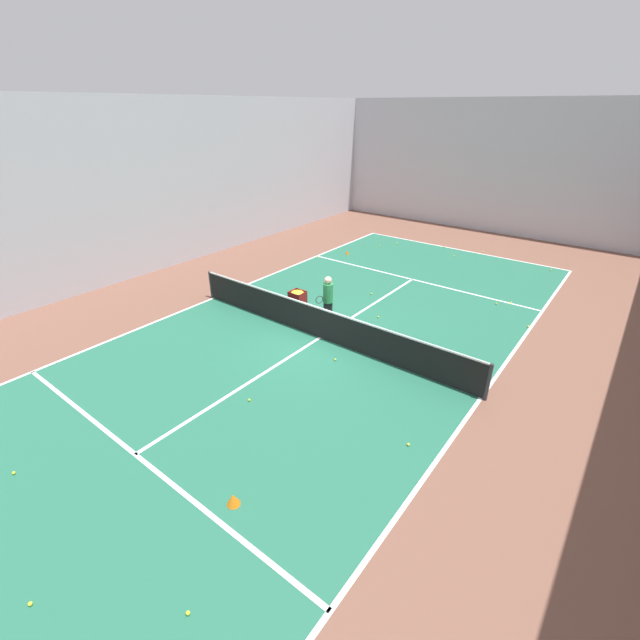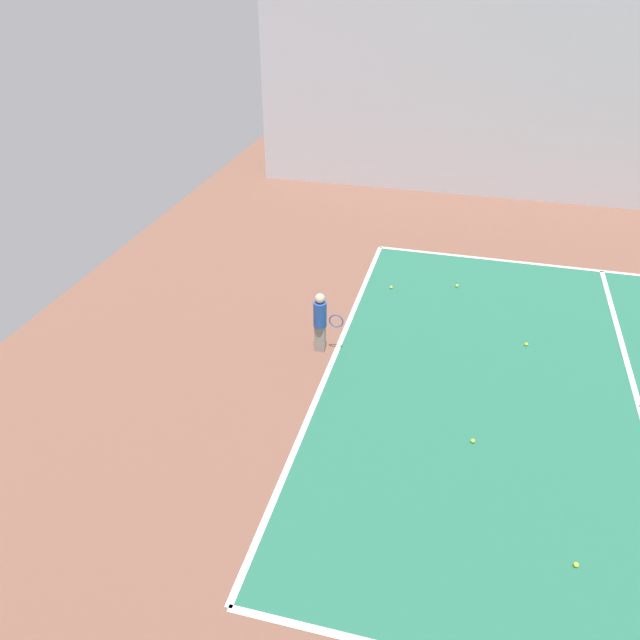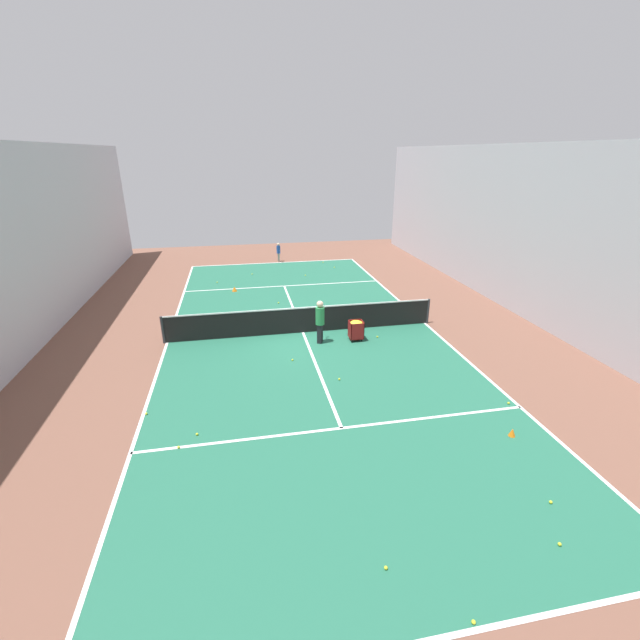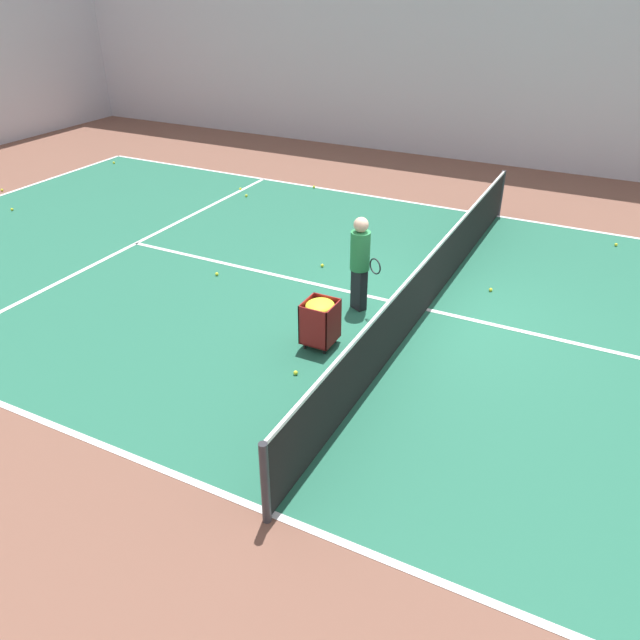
% 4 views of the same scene
% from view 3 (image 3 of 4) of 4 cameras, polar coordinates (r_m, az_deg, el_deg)
% --- Properties ---
extents(ground_plane, '(37.42, 37.42, 0.00)m').
position_cam_3_polar(ground_plane, '(17.57, -2.29, -1.67)').
color(ground_plane, brown).
extents(court_playing_area, '(10.68, 24.27, 0.00)m').
position_cam_3_polar(court_playing_area, '(17.57, -2.29, -1.67)').
color(court_playing_area, '#23664C').
rests_on(court_playing_area, ground).
extents(line_baseline_near, '(10.68, 0.10, 0.00)m').
position_cam_3_polar(line_baseline_near, '(29.05, -6.04, 7.60)').
color(line_baseline_near, white).
rests_on(line_baseline_near, ground).
extents(line_sideline_left, '(0.10, 24.27, 0.00)m').
position_cam_3_polar(line_sideline_left, '(19.05, 13.79, -0.40)').
color(line_sideline_left, white).
rests_on(line_sideline_left, ground).
extents(line_sideline_right, '(0.10, 24.27, 0.00)m').
position_cam_3_polar(line_sideline_right, '(17.65, -19.70, -2.87)').
color(line_sideline_right, white).
rests_on(line_sideline_right, ground).
extents(line_service_near, '(10.68, 0.10, 0.00)m').
position_cam_3_polar(line_service_near, '(23.80, -4.79, 4.54)').
color(line_service_near, white).
rests_on(line_service_near, ground).
extents(line_service_far, '(10.68, 0.10, 0.00)m').
position_cam_3_polar(line_service_far, '(11.82, 2.89, -14.20)').
color(line_service_far, white).
rests_on(line_service_far, ground).
extents(line_centre_service, '(0.10, 13.35, 0.00)m').
position_cam_3_polar(line_centre_service, '(17.57, -2.29, -1.66)').
color(line_centre_service, white).
rests_on(line_centre_service, ground).
extents(hall_enclosure_left, '(0.15, 33.72, 7.29)m').
position_cam_3_polar(hall_enclosure_left, '(20.49, 26.83, 10.06)').
color(hall_enclosure_left, silver).
rests_on(hall_enclosure_left, ground).
extents(hall_enclosure_right, '(0.15, 33.72, 7.29)m').
position_cam_3_polar(hall_enclosure_right, '(17.98, -36.05, 6.96)').
color(hall_enclosure_right, silver).
rests_on(hall_enclosure_right, ground).
extents(tennis_net, '(10.98, 0.10, 1.10)m').
position_cam_3_polar(tennis_net, '(17.35, -2.32, 0.05)').
color(tennis_net, '#2D2D33').
rests_on(tennis_net, ground).
extents(player_near_baseline, '(0.26, 0.58, 1.27)m').
position_cam_3_polar(player_near_baseline, '(29.22, -5.55, 9.15)').
color(player_near_baseline, gray).
rests_on(player_near_baseline, ground).
extents(coach_at_net, '(0.46, 0.70, 1.71)m').
position_cam_3_polar(coach_at_net, '(16.28, 0.00, 0.14)').
color(coach_at_net, black).
rests_on(coach_at_net, ground).
extents(ball_cart, '(0.53, 0.50, 0.80)m').
position_cam_3_polar(ball_cart, '(16.71, 4.84, -0.92)').
color(ball_cart, maroon).
rests_on(ball_cart, ground).
extents(training_cone_0, '(0.27, 0.27, 0.25)m').
position_cam_3_polar(training_cone_0, '(23.23, -11.33, 4.08)').
color(training_cone_0, orange).
rests_on(training_cone_0, ground).
extents(training_cone_1, '(0.18, 0.18, 0.22)m').
position_cam_3_polar(training_cone_1, '(12.52, 24.25, -13.49)').
color(training_cone_1, orange).
rests_on(training_cone_1, ground).
extents(tennis_ball_0, '(0.07, 0.07, 0.07)m').
position_cam_3_polar(tennis_ball_0, '(20.07, -16.75, 0.52)').
color(tennis_ball_0, yellow).
rests_on(tennis_ball_0, ground).
extents(tennis_ball_1, '(0.07, 0.07, 0.07)m').
position_cam_3_polar(tennis_ball_1, '(21.02, -5.56, 2.30)').
color(tennis_ball_1, yellow).
rests_on(tennis_ball_1, ground).
extents(tennis_ball_3, '(0.07, 0.07, 0.07)m').
position_cam_3_polar(tennis_ball_3, '(25.00, -13.56, 4.91)').
color(tennis_ball_3, yellow).
rests_on(tennis_ball_3, ground).
extents(tennis_ball_4, '(0.07, 0.07, 0.07)m').
position_cam_3_polar(tennis_ball_4, '(15.24, -3.69, -5.33)').
color(tennis_ball_4, yellow).
rests_on(tennis_ball_4, ground).
extents(tennis_ball_5, '(0.07, 0.07, 0.07)m').
position_cam_3_polar(tennis_ball_5, '(25.75, -1.96, 5.98)').
color(tennis_ball_5, yellow).
rests_on(tennis_ball_5, ground).
extents(tennis_ball_6, '(0.07, 0.07, 0.07)m').
position_cam_3_polar(tennis_ball_6, '(13.25, -22.16, -11.48)').
color(tennis_ball_6, yellow).
rests_on(tennis_ball_6, ground).
extents(tennis_ball_7, '(0.07, 0.07, 0.07)m').
position_cam_3_polar(tennis_ball_7, '(8.82, 8.78, -29.85)').
color(tennis_ball_7, yellow).
rests_on(tennis_ball_7, ground).
extents(tennis_ball_8, '(0.07, 0.07, 0.07)m').
position_cam_3_polar(tennis_ball_8, '(10.12, 29.32, -24.61)').
color(tennis_ball_8, yellow).
rests_on(tennis_ball_8, ground).
extents(tennis_ball_9, '(0.07, 0.07, 0.07)m').
position_cam_3_polar(tennis_ball_9, '(13.92, 23.84, -10.09)').
color(tennis_ball_9, yellow).
rests_on(tennis_ball_9, ground).
extents(tennis_ball_10, '(0.07, 0.07, 0.07)m').
position_cam_3_polar(tennis_ball_10, '(14.00, 2.59, -7.89)').
color(tennis_ball_10, yellow).
rests_on(tennis_ball_10, ground).
extents(tennis_ball_11, '(0.07, 0.07, 0.07)m').
position_cam_3_polar(tennis_ball_11, '(28.87, 0.40, 7.70)').
color(tennis_ball_11, yellow).
rests_on(tennis_ball_11, ground).
extents(tennis_ball_12, '(0.07, 0.07, 0.07)m').
position_cam_3_polar(tennis_ball_12, '(26.32, -9.04, 6.07)').
color(tennis_ball_12, yellow).
rests_on(tennis_ball_12, ground).
extents(tennis_ball_13, '(0.07, 0.07, 0.07)m').
position_cam_3_polar(tennis_ball_13, '(27.57, 1.95, 7.03)').
color(tennis_ball_13, yellow).
rests_on(tennis_ball_13, ground).
extents(tennis_ball_14, '(0.07, 0.07, 0.07)m').
position_cam_3_polar(tennis_ball_14, '(8.54, 19.79, -33.66)').
color(tennis_ball_14, yellow).
rests_on(tennis_ball_14, ground).
extents(tennis_ball_15, '(0.07, 0.07, 0.07)m').
position_cam_3_polar(tennis_ball_15, '(18.21, -6.53, -0.82)').
color(tennis_ball_15, yellow).
rests_on(tennis_ball_15, ground).
extents(tennis_ball_16, '(0.07, 0.07, 0.07)m').
position_cam_3_polar(tennis_ball_16, '(11.98, -16.08, -14.42)').
color(tennis_ball_16, yellow).
rests_on(tennis_ball_16, ground).
extents(tennis_ball_17, '(0.07, 0.07, 0.07)m').
position_cam_3_polar(tennis_ball_17, '(17.21, 7.65, -2.23)').
color(tennis_ball_17, yellow).
rests_on(tennis_ball_17, ground).
extents(tennis_ball_18, '(0.07, 0.07, 0.07)m').
position_cam_3_polar(tennis_ball_18, '(11.67, -18.34, -15.80)').
color(tennis_ball_18, yellow).
rests_on(tennis_ball_18, ground).
extents(tennis_ball_20, '(0.07, 0.07, 0.07)m').
position_cam_3_polar(tennis_ball_20, '(10.91, 28.41, -20.57)').
color(tennis_ball_20, yellow).
rests_on(tennis_ball_20, ground).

